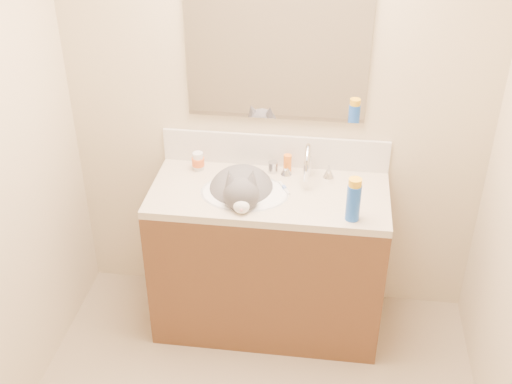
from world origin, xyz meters
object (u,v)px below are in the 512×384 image
(spray_can, at_px, (353,203))
(cat, at_px, (242,193))
(faucet, at_px, (307,165))
(basin, at_px, (245,204))
(pill_bottle, at_px, (198,161))
(silver_jar, at_px, (273,167))
(vanity_cabinet, at_px, (268,262))
(amber_bottle, at_px, (287,164))

(spray_can, bearing_deg, cat, 161.33)
(faucet, distance_m, cat, 0.36)
(faucet, bearing_deg, basin, -150.88)
(pill_bottle, bearing_deg, silver_jar, 3.41)
(pill_bottle, bearing_deg, cat, -34.32)
(vanity_cabinet, relative_size, faucet, 4.29)
(vanity_cabinet, height_order, amber_bottle, amber_bottle)
(pill_bottle, relative_size, amber_bottle, 0.94)
(silver_jar, bearing_deg, basin, -118.09)
(basin, distance_m, pill_bottle, 0.36)
(pill_bottle, height_order, amber_bottle, amber_bottle)
(silver_jar, height_order, amber_bottle, amber_bottle)
(faucet, distance_m, silver_jar, 0.20)
(vanity_cabinet, xyz_separation_m, cat, (-0.14, -0.01, 0.44))
(silver_jar, bearing_deg, cat, -124.11)
(basin, height_order, cat, cat)
(vanity_cabinet, height_order, pill_bottle, pill_bottle)
(vanity_cabinet, bearing_deg, spray_can, -25.32)
(vanity_cabinet, xyz_separation_m, spray_can, (0.41, -0.20, 0.54))
(basin, bearing_deg, pill_bottle, 144.49)
(spray_can, bearing_deg, pill_bottle, 155.85)
(amber_bottle, relative_size, spray_can, 0.58)
(silver_jar, bearing_deg, faucet, -16.57)
(silver_jar, xyz_separation_m, spray_can, (0.41, -0.39, 0.06))
(faucet, height_order, silver_jar, faucet)
(vanity_cabinet, bearing_deg, cat, -176.13)
(vanity_cabinet, distance_m, amber_bottle, 0.54)
(silver_jar, bearing_deg, amber_bottle, 1.87)
(basin, relative_size, faucet, 1.61)
(cat, bearing_deg, vanity_cabinet, -5.00)
(cat, relative_size, amber_bottle, 4.66)
(cat, bearing_deg, amber_bottle, 34.97)
(vanity_cabinet, bearing_deg, faucet, 37.29)
(vanity_cabinet, relative_size, silver_jar, 20.05)
(basin, relative_size, cat, 0.92)
(vanity_cabinet, distance_m, faucet, 0.58)
(pill_bottle, xyz_separation_m, amber_bottle, (0.47, 0.03, 0.00))
(basin, xyz_separation_m, cat, (-0.02, 0.02, 0.06))
(spray_can, bearing_deg, vanity_cabinet, 154.68)
(basin, relative_size, spray_can, 2.47)
(basin, bearing_deg, faucet, 29.12)
(cat, bearing_deg, basin, -58.21)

